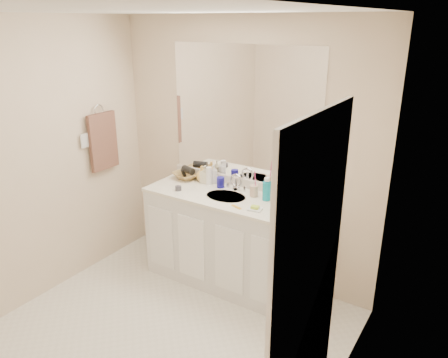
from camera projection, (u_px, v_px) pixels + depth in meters
floor at (156, 343)px, 3.37m from camera, size 2.60×2.60×0.00m
ceiling at (134, 10)px, 2.54m from camera, size 2.60×2.60×0.02m
wall_back at (243, 153)px, 3.98m from camera, size 2.60×0.02×2.40m
wall_left at (29, 167)px, 3.61m from camera, size 0.02×2.60×2.40m
wall_right at (332, 251)px, 2.30m from camera, size 0.02×2.60×2.40m
vanity_cabinet at (227, 241)px, 4.03m from camera, size 1.50×0.55×0.85m
countertop at (227, 197)px, 3.88m from camera, size 1.52×0.57×0.03m
backsplash at (242, 182)px, 4.07m from camera, size 1.52×0.03×0.08m
sink_basin at (226, 197)px, 3.87m from camera, size 0.37×0.37×0.02m
faucet at (236, 184)px, 3.98m from camera, size 0.02×0.02×0.11m
mirror at (243, 114)px, 3.86m from camera, size 1.48×0.01×1.20m
blue_mug at (221, 182)px, 4.05m from camera, size 0.08×0.08×0.10m
tan_cup at (254, 191)px, 3.84m from camera, size 0.09×0.09×0.10m
toothbrush at (255, 180)px, 3.80m from camera, size 0.01×0.03×0.18m
mouthwash_bottle at (267, 191)px, 3.75m from camera, size 0.08×0.08×0.17m
clear_pump_bottle at (297, 195)px, 3.70m from camera, size 0.06×0.06×0.15m
soap_dish at (255, 209)px, 3.58m from camera, size 0.12×0.11×0.01m
green_soap at (255, 207)px, 3.57m from camera, size 0.07×0.06×0.02m
orange_comb at (236, 207)px, 3.63m from camera, size 0.11×0.06×0.00m
dark_jar at (178, 188)px, 3.98m from camera, size 0.08×0.08×0.04m
extra_white_bottle at (209, 176)px, 4.10m from camera, size 0.06×0.06×0.17m
soap_bottle_white at (214, 174)px, 4.14m from camera, size 0.07×0.08×0.18m
soap_bottle_cream at (205, 174)px, 4.15m from camera, size 0.08×0.08×0.17m
soap_bottle_yellow at (202, 173)px, 4.20m from camera, size 0.14×0.14×0.15m
wicker_basket at (187, 175)px, 4.28m from camera, size 0.31×0.31×0.06m
hair_dryer at (188, 170)px, 4.25m from camera, size 0.15×0.11×0.07m
towel_ring at (99, 110)px, 4.09m from camera, size 0.01×0.11×0.11m
hand_towel at (103, 141)px, 4.18m from camera, size 0.04×0.32×0.55m
switch_plate at (85, 141)px, 4.02m from camera, size 0.01×0.08×0.13m
door at (305, 312)px, 2.14m from camera, size 0.02×0.82×2.00m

